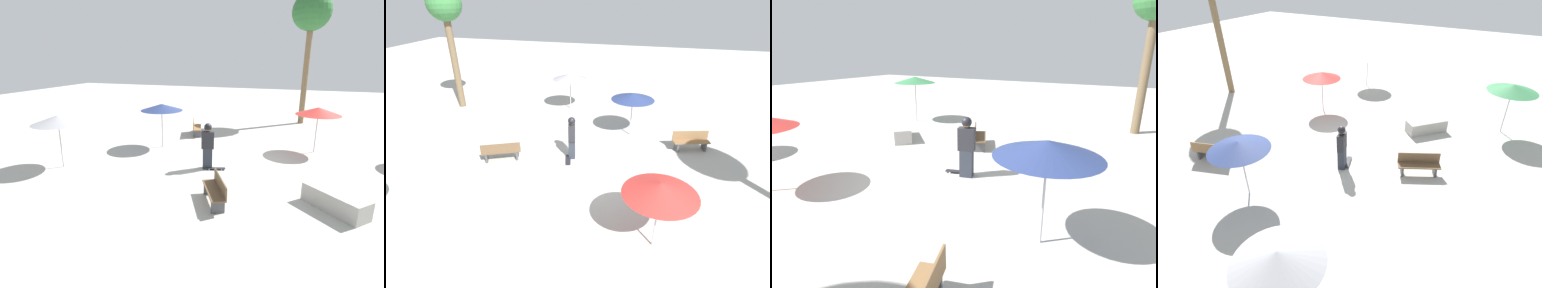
# 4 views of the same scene
# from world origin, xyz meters

# --- Properties ---
(ground_plane) EXTENTS (60.00, 60.00, 0.00)m
(ground_plane) POSITION_xyz_m (0.00, 0.00, 0.00)
(ground_plane) COLOR #B2AFA8
(skater_main) EXTENTS (0.39, 0.55, 1.86)m
(skater_main) POSITION_xyz_m (-0.86, 0.98, 1.00)
(skater_main) COLOR #282D38
(skater_main) RESTS_ON ground_plane
(skateboard) EXTENTS (0.42, 0.82, 0.07)m
(skateboard) POSITION_xyz_m (-0.92, 0.63, 0.06)
(skateboard) COLOR black
(skateboard) RESTS_ON ground_plane
(concrete_ledge) EXTENTS (1.82, 1.85, 0.58)m
(concrete_ledge) POSITION_xyz_m (-2.95, -3.49, 0.29)
(concrete_ledge) COLOR #A8A39E
(concrete_ledge) RESTS_ON ground_plane
(bench_near) EXTENTS (1.63, 1.10, 0.85)m
(bench_near) POSITION_xyz_m (-3.64, -0.06, 0.43)
(bench_near) COLOR #47474C
(bench_near) RESTS_ON ground_plane
(bench_far) EXTENTS (1.66, 0.90, 0.85)m
(bench_far) POSITION_xyz_m (4.08, 3.05, 0.43)
(bench_far) COLOR #47474C
(bench_far) RESTS_ON ground_plane
(shade_umbrella_red) EXTENTS (2.00, 2.00, 2.13)m
(shade_umbrella_red) POSITION_xyz_m (2.75, -3.21, 1.95)
(shade_umbrella_red) COLOR #B7B7BC
(shade_umbrella_red) RESTS_ON ground_plane
(shade_umbrella_green) EXTENTS (2.17, 2.17, 2.38)m
(shade_umbrella_green) POSITION_xyz_m (-6.14, -5.20, 2.21)
(shade_umbrella_green) COLOR #B7B7BC
(shade_umbrella_green) RESTS_ON ground_plane
(shade_umbrella_white) EXTENTS (2.11, 2.11, 2.15)m
(shade_umbrella_white) POSITION_xyz_m (2.27, -7.77, 1.98)
(shade_umbrella_white) COLOR #B7B7BC
(shade_umbrella_white) RESTS_ON ground_plane
(shade_umbrella_grey) EXTENTS (2.03, 2.03, 2.15)m
(shade_umbrella_grey) POSITION_xyz_m (-2.58, 6.61, 1.97)
(shade_umbrella_grey) COLOR #B7B7BC
(shade_umbrella_grey) RESTS_ON ground_plane
(shade_umbrella_navy) EXTENTS (2.03, 2.03, 2.15)m
(shade_umbrella_navy) POSITION_xyz_m (1.29, 3.90, 1.98)
(shade_umbrella_navy) COLOR #B7B7BC
(shade_umbrella_navy) RESTS_ON ground_plane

